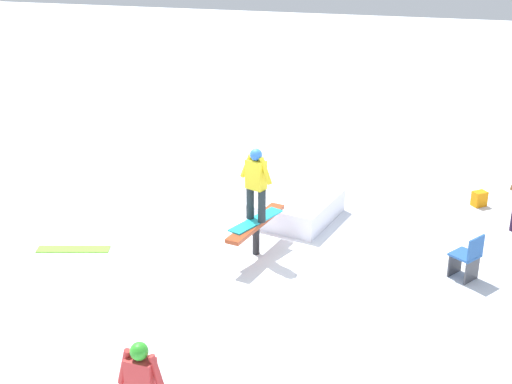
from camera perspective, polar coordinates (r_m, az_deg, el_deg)
ground_plane at (r=13.80m, az=0.00°, el=-4.94°), size 60.00×60.00×0.00m
rail_feature at (r=13.54m, az=0.00°, el=-2.80°), size 1.89×0.73×0.69m
snow_kicker_ramp at (r=15.17m, az=3.26°, el=-1.26°), size 2.11×1.89×0.50m
main_rider_on_rail at (r=13.20m, az=0.00°, el=0.54°), size 1.34×0.80×1.45m
loose_snowboard_lime at (r=14.38m, az=-14.40°, el=-4.46°), size 0.61×1.43×0.02m
folding_chair at (r=13.29m, az=16.53°, el=-5.10°), size 0.62×0.62×0.88m
backpack_on_snow at (r=16.55m, az=17.43°, el=-0.51°), size 0.36×0.37×0.34m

